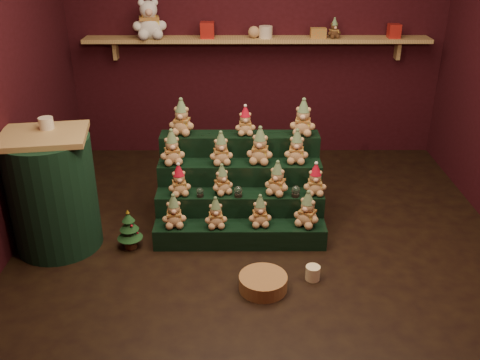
{
  "coord_description": "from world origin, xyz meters",
  "views": [
    {
      "loc": [
        -0.19,
        -3.77,
        2.39
      ],
      "look_at": [
        -0.18,
        0.25,
        0.46
      ],
      "focal_mm": 40.0,
      "sensor_mm": 36.0,
      "label": 1
    }
  ],
  "objects_px": {
    "mug_right": "(313,273)",
    "wicker_basket": "(263,283)",
    "riser_tier_front": "(240,235)",
    "snow_globe_b": "(238,191)",
    "snow_globe_c": "(296,191)",
    "mug_left": "(255,279)",
    "brown_bear": "(334,28)",
    "snow_globe_a": "(200,192)",
    "side_table": "(53,192)",
    "white_bear": "(149,14)",
    "mini_christmas_tree": "(129,229)"
  },
  "relations": [
    {
      "from": "mug_right",
      "to": "wicker_basket",
      "type": "height_order",
      "value": "same"
    },
    {
      "from": "riser_tier_front",
      "to": "mug_right",
      "type": "relative_size",
      "value": 12.85
    },
    {
      "from": "snow_globe_b",
      "to": "snow_globe_c",
      "type": "bearing_deg",
      "value": 0.0
    },
    {
      "from": "riser_tier_front",
      "to": "wicker_basket",
      "type": "relative_size",
      "value": 3.99
    },
    {
      "from": "snow_globe_c",
      "to": "mug_left",
      "type": "height_order",
      "value": "snow_globe_c"
    },
    {
      "from": "brown_bear",
      "to": "snow_globe_a",
      "type": "bearing_deg",
      "value": -142.55
    },
    {
      "from": "wicker_basket",
      "to": "snow_globe_b",
      "type": "bearing_deg",
      "value": 103.25
    },
    {
      "from": "mug_right",
      "to": "riser_tier_front",
      "type": "bearing_deg",
      "value": 138.26
    },
    {
      "from": "snow_globe_a",
      "to": "snow_globe_c",
      "type": "distance_m",
      "value": 0.78
    },
    {
      "from": "side_table",
      "to": "white_bear",
      "type": "relative_size",
      "value": 2.01
    },
    {
      "from": "snow_globe_a",
      "to": "brown_bear",
      "type": "relative_size",
      "value": 0.4
    },
    {
      "from": "snow_globe_b",
      "to": "side_table",
      "type": "relative_size",
      "value": 0.09
    },
    {
      "from": "side_table",
      "to": "mug_right",
      "type": "distance_m",
      "value": 2.12
    },
    {
      "from": "snow_globe_b",
      "to": "mug_left",
      "type": "xyz_separation_m",
      "value": [
        0.12,
        -0.71,
        -0.35
      ]
    },
    {
      "from": "mini_christmas_tree",
      "to": "snow_globe_b",
      "type": "bearing_deg",
      "value": 13.09
    },
    {
      "from": "riser_tier_front",
      "to": "brown_bear",
      "type": "relative_size",
      "value": 7.13
    },
    {
      "from": "mini_christmas_tree",
      "to": "white_bear",
      "type": "relative_size",
      "value": 0.72
    },
    {
      "from": "side_table",
      "to": "mini_christmas_tree",
      "type": "bearing_deg",
      "value": -14.3
    },
    {
      "from": "mini_christmas_tree",
      "to": "wicker_basket",
      "type": "height_order",
      "value": "mini_christmas_tree"
    },
    {
      "from": "snow_globe_a",
      "to": "mini_christmas_tree",
      "type": "bearing_deg",
      "value": -160.12
    },
    {
      "from": "riser_tier_front",
      "to": "snow_globe_b",
      "type": "relative_size",
      "value": 15.21
    },
    {
      "from": "riser_tier_front",
      "to": "white_bear",
      "type": "bearing_deg",
      "value": 116.28
    },
    {
      "from": "mini_christmas_tree",
      "to": "snow_globe_a",
      "type": "bearing_deg",
      "value": 19.88
    },
    {
      "from": "white_bear",
      "to": "mini_christmas_tree",
      "type": "bearing_deg",
      "value": -100.47
    },
    {
      "from": "side_table",
      "to": "brown_bear",
      "type": "bearing_deg",
      "value": 28.05
    },
    {
      "from": "brown_bear",
      "to": "snow_globe_c",
      "type": "bearing_deg",
      "value": -122.03
    },
    {
      "from": "snow_globe_a",
      "to": "snow_globe_c",
      "type": "bearing_deg",
      "value": 0.0
    },
    {
      "from": "mini_christmas_tree",
      "to": "brown_bear",
      "type": "distance_m",
      "value": 2.94
    },
    {
      "from": "mug_right",
      "to": "wicker_basket",
      "type": "distance_m",
      "value": 0.39
    },
    {
      "from": "snow_globe_b",
      "to": "brown_bear",
      "type": "relative_size",
      "value": 0.47
    },
    {
      "from": "snow_globe_c",
      "to": "snow_globe_b",
      "type": "bearing_deg",
      "value": 180.0
    },
    {
      "from": "snow_globe_c",
      "to": "mini_christmas_tree",
      "type": "xyz_separation_m",
      "value": [
        -1.35,
        -0.2,
        -0.24
      ]
    },
    {
      "from": "white_bear",
      "to": "snow_globe_a",
      "type": "bearing_deg",
      "value": -82.15
    },
    {
      "from": "side_table",
      "to": "wicker_basket",
      "type": "bearing_deg",
      "value": -29.41
    },
    {
      "from": "snow_globe_c",
      "to": "mini_christmas_tree",
      "type": "bearing_deg",
      "value": -171.4
    },
    {
      "from": "side_table",
      "to": "brown_bear",
      "type": "relative_size",
      "value": 4.95
    },
    {
      "from": "snow_globe_a",
      "to": "brown_bear",
      "type": "xyz_separation_m",
      "value": [
        1.3,
        1.7,
        1.02
      ]
    },
    {
      "from": "wicker_basket",
      "to": "white_bear",
      "type": "bearing_deg",
      "value": 113.8
    },
    {
      "from": "side_table",
      "to": "mini_christmas_tree",
      "type": "relative_size",
      "value": 2.78
    },
    {
      "from": "snow_globe_a",
      "to": "wicker_basket",
      "type": "height_order",
      "value": "snow_globe_a"
    },
    {
      "from": "mini_christmas_tree",
      "to": "mug_right",
      "type": "relative_size",
      "value": 3.21
    },
    {
      "from": "riser_tier_front",
      "to": "snow_globe_a",
      "type": "bearing_deg",
      "value": 153.88
    },
    {
      "from": "white_bear",
      "to": "snow_globe_c",
      "type": "bearing_deg",
      "value": -62.39
    },
    {
      "from": "snow_globe_b",
      "to": "mug_right",
      "type": "bearing_deg",
      "value": -49.27
    },
    {
      "from": "snow_globe_b",
      "to": "snow_globe_a",
      "type": "bearing_deg",
      "value": 180.0
    },
    {
      "from": "mug_left",
      "to": "wicker_basket",
      "type": "height_order",
      "value": "wicker_basket"
    },
    {
      "from": "brown_bear",
      "to": "mug_right",
      "type": "bearing_deg",
      "value": -115.72
    },
    {
      "from": "mug_right",
      "to": "brown_bear",
      "type": "distance_m",
      "value": 2.75
    },
    {
      "from": "mug_left",
      "to": "snow_globe_a",
      "type": "bearing_deg",
      "value": 121.5
    },
    {
      "from": "mug_right",
      "to": "mug_left",
      "type": "bearing_deg",
      "value": -170.88
    }
  ]
}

